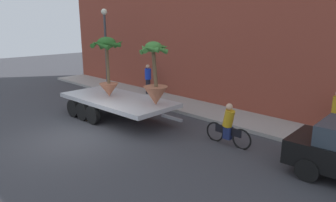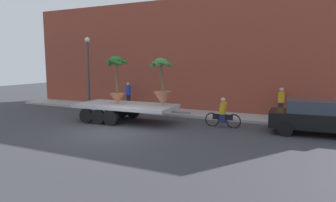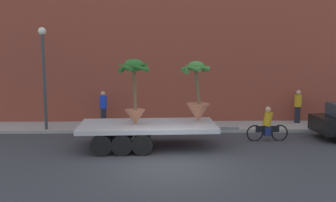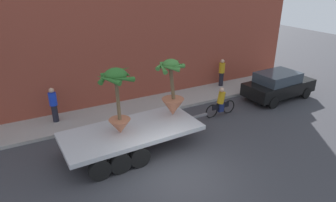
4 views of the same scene
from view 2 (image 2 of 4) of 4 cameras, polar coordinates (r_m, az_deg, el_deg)
name	(u,v)px [view 2 (image 2 of 4)]	position (r m, az deg, el deg)	size (l,w,h in m)	color
ground_plane	(111,133)	(14.17, -10.86, -6.01)	(60.00, 60.00, 0.00)	#38383D
sidewalk	(168,112)	(19.30, -0.07, -2.04)	(24.00, 2.20, 0.15)	#A39E99
building_facade	(178,56)	(20.58, 2.00, 8.69)	(24.00, 1.20, 7.41)	brown
flatbed_trailer	(122,108)	(16.58, -8.84, -1.30)	(6.54, 2.72, 0.98)	#B7BABF
potted_palm_rear	(117,78)	(16.51, -9.85, 4.40)	(1.49, 1.54, 2.63)	#B26647
potted_palm_middle	(162,86)	(15.61, -1.14, 2.91)	(1.24, 1.28, 2.52)	#B26647
cyclist	(223,114)	(15.22, 10.51, -2.49)	(1.84, 0.35, 1.54)	black
parked_car	(318,117)	(14.98, 26.89, -2.73)	(4.32, 2.08, 1.58)	black
pedestrian_near_gate	(128,94)	(20.94, -7.66, 1.32)	(0.36, 0.36, 1.71)	black
pedestrian_far_left	(281,102)	(17.89, 20.94, -0.17)	(0.36, 0.36, 1.71)	black
street_lamp	(88,63)	(21.54, -15.14, 7.13)	(0.36, 0.36, 4.83)	#383D42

